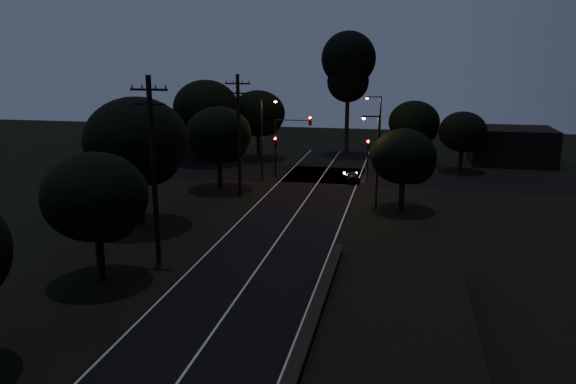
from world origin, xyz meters
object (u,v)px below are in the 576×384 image
at_px(signal_left, 275,149).
at_px(streetlight_b, 378,129).
at_px(signal_mast, 292,135).
at_px(streetlight_a, 264,134).
at_px(utility_pole_far, 239,133).
at_px(utility_pole_mid, 153,169).
at_px(tall_pine, 348,66).
at_px(car, 352,176).
at_px(streetlight_c, 376,155).
at_px(signal_right, 368,153).

height_order(signal_left, streetlight_b, streetlight_b).
bearing_deg(streetlight_b, signal_mast, -154.01).
xyz_separation_m(signal_mast, streetlight_b, (8.22, 4.01, 0.30)).
bearing_deg(streetlight_a, utility_pole_far, -96.59).
height_order(utility_pole_mid, signal_left, utility_pole_mid).
distance_m(tall_pine, car, 18.75).
bearing_deg(utility_pole_far, streetlight_c, -9.60).
xyz_separation_m(streetlight_b, streetlight_c, (0.52, -14.00, -0.29)).
distance_m(streetlight_c, car, 10.50).
relative_size(tall_pine, car, 4.81).
xyz_separation_m(utility_pole_mid, streetlight_c, (11.83, 15.00, -1.39)).
bearing_deg(signal_mast, streetlight_b, 25.99).
height_order(utility_pole_mid, car, utility_pole_mid).
height_order(signal_right, streetlight_c, streetlight_c).
distance_m(utility_pole_far, signal_left, 8.53).
distance_m(tall_pine, signal_left, 17.86).
bearing_deg(utility_pole_mid, tall_pine, 80.07).
bearing_deg(streetlight_a, signal_mast, 39.77).
xyz_separation_m(streetlight_a, car, (8.51, 1.42, -4.11)).
bearing_deg(signal_left, streetlight_a, -109.59).
relative_size(tall_pine, streetlight_b, 1.86).
distance_m(utility_pole_far, signal_mast, 8.64).
bearing_deg(signal_left, streetlight_c, -43.76).
bearing_deg(signal_mast, signal_right, -0.03).
bearing_deg(signal_mast, car, -5.32).
distance_m(signal_mast, streetlight_a, 3.13).
bearing_deg(streetlight_c, streetlight_a, 144.31).
height_order(signal_right, streetlight_a, streetlight_a).
relative_size(signal_right, car, 1.32).
bearing_deg(utility_pole_mid, streetlight_b, 68.70).
bearing_deg(car, signal_right, -170.52).
bearing_deg(utility_pole_mid, streetlight_a, 88.27).
height_order(signal_left, streetlight_a, streetlight_a).
distance_m(utility_pole_far, car, 12.82).
bearing_deg(streetlight_c, signal_mast, 131.19).
bearing_deg(car, utility_pole_mid, 56.82).
relative_size(tall_pine, signal_mast, 2.38).
relative_size(signal_left, streetlight_b, 0.51).
bearing_deg(utility_pole_far, streetlight_b, 46.70).
bearing_deg(streetlight_a, tall_pine, 69.64).
bearing_deg(utility_pole_far, streetlight_a, 83.41).
bearing_deg(streetlight_a, streetlight_c, -35.69).
distance_m(utility_pole_mid, streetlight_c, 19.15).
height_order(tall_pine, car, tall_pine).
height_order(tall_pine, signal_right, tall_pine).
distance_m(utility_pole_far, tall_pine, 24.61).
distance_m(signal_right, streetlight_b, 4.45).
distance_m(utility_pole_far, streetlight_a, 6.10).
relative_size(signal_left, streetlight_c, 0.55).
relative_size(signal_left, car, 1.32).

